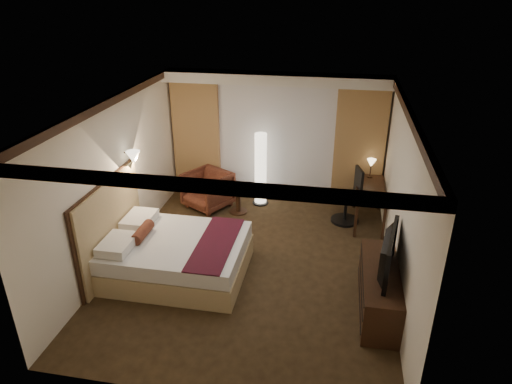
% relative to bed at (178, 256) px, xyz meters
% --- Properties ---
extents(floor, '(4.50, 5.50, 0.01)m').
position_rel_bed_xyz_m(floor, '(1.12, 0.46, -0.31)').
color(floor, black).
rests_on(floor, ground).
extents(ceiling, '(4.50, 5.50, 0.01)m').
position_rel_bed_xyz_m(ceiling, '(1.12, 0.46, 2.39)').
color(ceiling, white).
rests_on(ceiling, back_wall).
extents(back_wall, '(4.50, 0.02, 2.70)m').
position_rel_bed_xyz_m(back_wall, '(1.12, 3.21, 1.04)').
color(back_wall, '#EEE9CE').
rests_on(back_wall, floor).
extents(left_wall, '(0.02, 5.50, 2.70)m').
position_rel_bed_xyz_m(left_wall, '(-1.13, 0.46, 1.04)').
color(left_wall, '#EEE9CE').
rests_on(left_wall, floor).
extents(right_wall, '(0.02, 5.50, 2.70)m').
position_rel_bed_xyz_m(right_wall, '(3.37, 0.46, 1.04)').
color(right_wall, '#EEE9CE').
rests_on(right_wall, floor).
extents(crown_molding, '(4.50, 5.50, 0.12)m').
position_rel_bed_xyz_m(crown_molding, '(1.12, 0.46, 2.33)').
color(crown_molding, black).
rests_on(crown_molding, ceiling).
extents(soffit, '(4.50, 0.50, 0.20)m').
position_rel_bed_xyz_m(soffit, '(1.12, 2.96, 2.29)').
color(soffit, white).
rests_on(soffit, ceiling).
extents(curtain_sheer, '(2.48, 0.04, 2.45)m').
position_rel_bed_xyz_m(curtain_sheer, '(1.12, 3.13, 0.94)').
color(curtain_sheer, silver).
rests_on(curtain_sheer, back_wall).
extents(curtain_left_drape, '(1.00, 0.14, 2.45)m').
position_rel_bed_xyz_m(curtain_left_drape, '(-0.58, 3.07, 0.94)').
color(curtain_left_drape, '#A18449').
rests_on(curtain_left_drape, back_wall).
extents(curtain_right_drape, '(1.00, 0.14, 2.45)m').
position_rel_bed_xyz_m(curtain_right_drape, '(2.82, 3.07, 0.94)').
color(curtain_right_drape, '#A18449').
rests_on(curtain_right_drape, back_wall).
extents(wall_sconce, '(0.24, 0.24, 0.24)m').
position_rel_bed_xyz_m(wall_sconce, '(-0.97, 0.84, 1.31)').
color(wall_sconce, white).
rests_on(wall_sconce, left_wall).
extents(bed, '(2.15, 1.67, 0.63)m').
position_rel_bed_xyz_m(bed, '(0.00, 0.00, 0.00)').
color(bed, white).
rests_on(bed, floor).
extents(headboard, '(0.12, 1.97, 1.50)m').
position_rel_bed_xyz_m(headboard, '(-1.08, 0.00, 0.44)').
color(headboard, tan).
rests_on(headboard, floor).
extents(armchair, '(1.10, 1.08, 0.85)m').
position_rel_bed_xyz_m(armchair, '(-0.19, 2.39, 0.11)').
color(armchair, '#451D14').
rests_on(armchair, floor).
extents(side_table, '(0.50, 0.50, 0.55)m').
position_rel_bed_xyz_m(side_table, '(0.49, 2.26, -0.04)').
color(side_table, black).
rests_on(side_table, floor).
extents(floor_lamp, '(0.33, 0.33, 1.56)m').
position_rel_bed_xyz_m(floor_lamp, '(0.86, 2.75, 0.47)').
color(floor_lamp, white).
rests_on(floor_lamp, floor).
extents(desk, '(0.55, 1.31, 0.75)m').
position_rel_bed_xyz_m(desk, '(3.07, 2.31, 0.06)').
color(desk, black).
rests_on(desk, floor).
extents(desk_lamp, '(0.18, 0.18, 0.34)m').
position_rel_bed_xyz_m(desk_lamp, '(3.07, 2.81, 0.61)').
color(desk_lamp, '#FFD899').
rests_on(desk_lamp, desk).
extents(office_chair, '(0.66, 0.66, 1.12)m').
position_rel_bed_xyz_m(office_chair, '(2.63, 2.26, 0.25)').
color(office_chair, black).
rests_on(office_chair, floor).
extents(dresser, '(0.50, 1.67, 0.65)m').
position_rel_bed_xyz_m(dresser, '(3.12, -0.31, 0.01)').
color(dresser, black).
rests_on(dresser, floor).
extents(television, '(0.85, 1.24, 0.15)m').
position_rel_bed_xyz_m(television, '(3.09, -0.31, 0.66)').
color(television, black).
rests_on(television, dresser).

